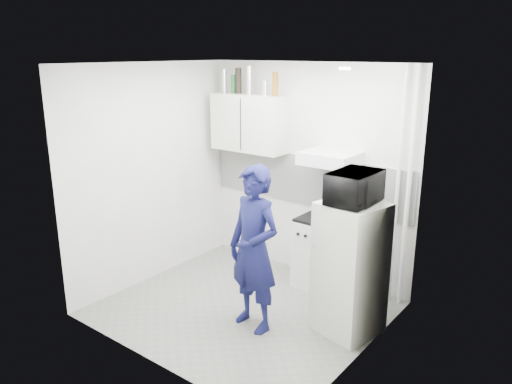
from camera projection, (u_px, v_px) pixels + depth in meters
The scene contains 23 objects.
floor at pixel (243, 308), 5.46m from camera, with size 2.80×2.80×0.00m, color slate.
ceiling at pixel (241, 64), 4.75m from camera, with size 2.80×2.80×0.00m, color white.
wall_back at pixel (307, 172), 6.05m from camera, with size 2.80×2.80×0.00m, color silver.
wall_left at pixel (151, 174), 5.93m from camera, with size 2.60×2.60×0.00m, color silver.
wall_right at pixel (368, 222), 4.28m from camera, with size 2.60×2.60×0.00m, color silver.
person at pixel (254, 249), 4.89m from camera, with size 0.61×0.40×1.68m, color #11133F.
stove at pixel (320, 253), 5.89m from camera, with size 0.52×0.52×0.82m, color silver.
fridge at pixel (350, 268), 4.87m from camera, with size 0.55×0.55×1.34m, color beige.
stove_top at pixel (322, 219), 5.77m from camera, with size 0.49×0.49×0.03m, color black.
saucepan at pixel (320, 212), 5.81m from camera, with size 0.20×0.20×0.11m, color silver.
microwave at pixel (355, 187), 4.64m from camera, with size 0.37×0.55×0.30m, color black.
bottle_a at pixel (224, 81), 6.32m from camera, with size 0.07×0.07×0.29m, color silver.
bottle_b at pixel (234, 84), 6.23m from camera, with size 0.06×0.06×0.23m, color #144C1E.
bottle_c at pixel (238, 81), 6.17m from camera, with size 0.08×0.08×0.31m, color black.
bottle_d at pixel (249, 80), 6.07m from camera, with size 0.08×0.08×0.34m, color silver.
canister_b at pixel (265, 88), 5.95m from camera, with size 0.09×0.09×0.18m, color silver.
bottle_e at pixel (275, 84), 5.85m from camera, with size 0.07×0.07×0.28m, color brown.
upper_cabinet at pixel (250, 123), 6.21m from camera, with size 1.00×0.35×0.70m, color beige.
range_hood at pixel (330, 158), 5.52m from camera, with size 0.60×0.50×0.14m, color silver.
backsplash at pixel (306, 180), 6.07m from camera, with size 2.74×0.03×0.60m, color white.
pipe_a at pixel (408, 191), 5.23m from camera, with size 0.05×0.05×2.60m, color silver.
pipe_b at pixel (397, 189), 5.30m from camera, with size 0.04×0.04×2.60m, color silver.
ceiling_spot_fixture at pixel (345, 68), 4.32m from camera, with size 0.10×0.10×0.02m, color white.
Camera 1 is at (3.11, -3.79, 2.72)m, focal length 35.00 mm.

